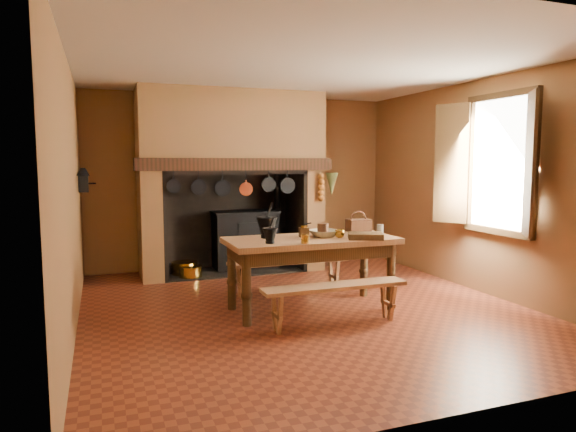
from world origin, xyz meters
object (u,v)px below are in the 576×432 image
object	(u,v)px
wicker_basket	(358,225)
coffee_grinder	(304,231)
iron_range	(245,239)
bench_front	(335,295)
mixing_bowl	(324,233)
work_table	(311,249)

from	to	relation	value
wicker_basket	coffee_grinder	bearing A→B (deg)	-162.97
iron_range	coffee_grinder	world-z (taller)	iron_range
iron_range	bench_front	distance (m)	3.17
coffee_grinder	mixing_bowl	bearing A→B (deg)	-6.04
iron_range	wicker_basket	world-z (taller)	iron_range
iron_range	coffee_grinder	bearing A→B (deg)	-88.89
work_table	bench_front	bearing A→B (deg)	-90.00
work_table	mixing_bowl	xyz separation A→B (m)	(0.17, 0.01, 0.18)
bench_front	mixing_bowl	distance (m)	0.88
iron_range	wicker_basket	distance (m)	2.44
iron_range	work_table	size ratio (longest dim) A/B	0.82
work_table	mixing_bowl	bearing A→B (deg)	4.43
mixing_bowl	wicker_basket	bearing A→B (deg)	24.19
work_table	coffee_grinder	world-z (taller)	coffee_grinder
iron_range	mixing_bowl	xyz separation A→B (m)	(0.27, -2.50, 0.41)
bench_front	mixing_bowl	world-z (taller)	mixing_bowl
mixing_bowl	wicker_basket	distance (m)	0.65
work_table	coffee_grinder	bearing A→B (deg)	121.80
mixing_bowl	work_table	bearing A→B (deg)	-175.57
bench_front	iron_range	bearing A→B (deg)	91.86
wicker_basket	bench_front	bearing A→B (deg)	-125.33
work_table	wicker_basket	distance (m)	0.84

